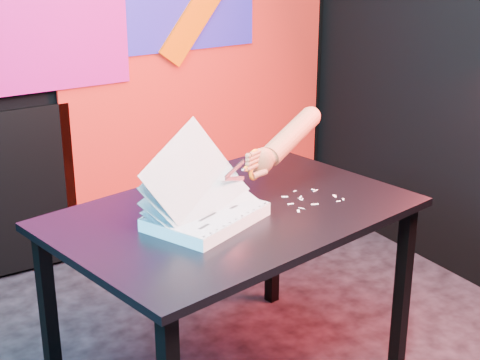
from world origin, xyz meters
TOP-DOWN VIEW (x-y plane):
  - room at (0.00, 0.00)m, footprint 3.01×3.01m
  - backdrop at (0.06, 1.46)m, footprint 2.88×0.05m
  - work_table at (0.04, 0.10)m, footprint 1.42×1.08m
  - printout_stack at (-0.10, 0.06)m, footprint 0.49×0.41m
  - scissors at (0.15, 0.15)m, footprint 0.20×0.09m
  - hand_forearm at (0.37, 0.24)m, footprint 0.45×0.22m
  - paper_clippings at (0.33, 0.04)m, footprint 0.23×0.19m

SIDE VIEW (x-z plane):
  - work_table at x=0.04m, z-range 0.29..1.04m
  - paper_clippings at x=0.33m, z-range 0.75..0.75m
  - printout_stack at x=-0.10m, z-range 0.60..0.96m
  - scissors at x=0.15m, z-range 0.83..0.95m
  - hand_forearm at x=0.37m, z-range 0.84..1.03m
  - backdrop at x=0.06m, z-range -0.08..2.00m
  - room at x=0.00m, z-range 0.00..2.71m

